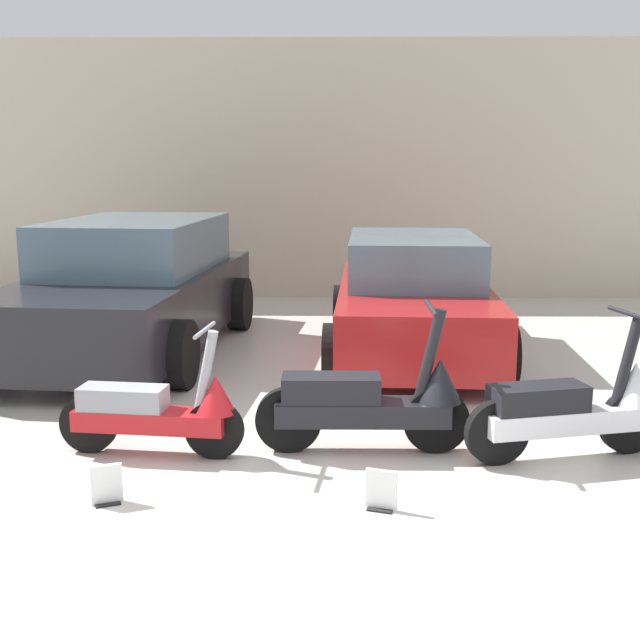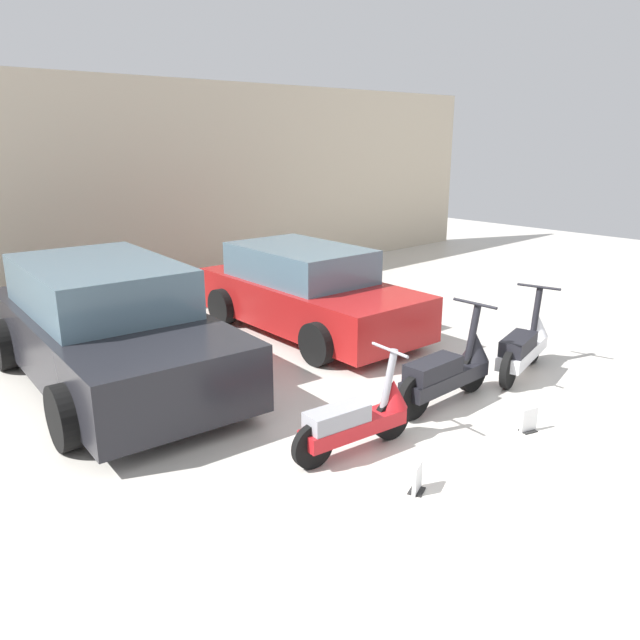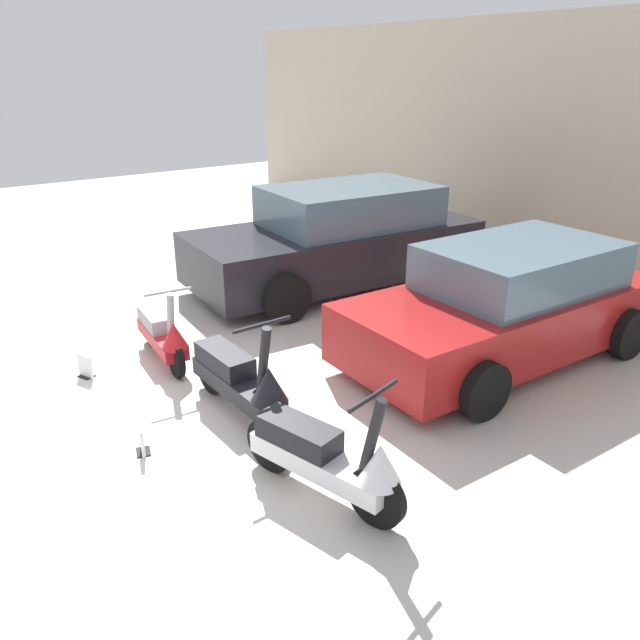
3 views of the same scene
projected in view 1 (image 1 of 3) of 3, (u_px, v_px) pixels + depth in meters
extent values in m
plane|color=beige|center=(298.00, 501.00, 5.16)|extent=(28.00, 28.00, 0.00)
cube|color=beige|center=(318.00, 171.00, 12.42)|extent=(19.60, 0.12, 3.95)
cylinder|color=black|center=(214.00, 430.00, 5.87)|extent=(0.44, 0.13, 0.44)
cylinder|color=black|center=(89.00, 424.00, 5.99)|extent=(0.44, 0.13, 0.44)
cube|color=#B2191E|center=(151.00, 420.00, 5.92)|extent=(1.16, 0.40, 0.15)
cube|color=gray|center=(123.00, 398.00, 5.91)|extent=(0.66, 0.33, 0.17)
cylinder|color=gray|center=(206.00, 372.00, 5.79)|extent=(0.21, 0.10, 0.62)
cylinder|color=gray|center=(205.00, 330.00, 5.73)|extent=(0.09, 0.50, 0.03)
cone|color=#B2191E|center=(216.00, 394.00, 5.81)|extent=(0.32, 0.32, 0.28)
cylinder|color=black|center=(436.00, 420.00, 5.98)|extent=(0.50, 0.09, 0.50)
cylinder|color=black|center=(289.00, 420.00, 5.99)|extent=(0.50, 0.09, 0.50)
cube|color=black|center=(362.00, 412.00, 5.98)|extent=(1.30, 0.31, 0.17)
cube|color=black|center=(331.00, 388.00, 5.94)|extent=(0.73, 0.29, 0.19)
cylinder|color=black|center=(430.00, 355.00, 5.89)|extent=(0.23, 0.09, 0.71)
cylinder|color=black|center=(431.00, 308.00, 5.82)|extent=(0.04, 0.58, 0.03)
cone|color=black|center=(440.00, 380.00, 5.92)|extent=(0.33, 0.33, 0.32)
cylinder|color=black|center=(629.00, 422.00, 5.97)|extent=(0.49, 0.19, 0.48)
cylinder|color=black|center=(497.00, 432.00, 5.75)|extent=(0.49, 0.19, 0.48)
cube|color=silver|center=(565.00, 419.00, 5.85)|extent=(1.28, 0.57, 0.17)
cube|color=black|center=(538.00, 398.00, 5.76)|extent=(0.75, 0.43, 0.19)
cylinder|color=black|center=(628.00, 360.00, 5.87)|extent=(0.23, 0.13, 0.68)
cylinder|color=black|center=(631.00, 314.00, 5.80)|extent=(0.16, 0.55, 0.03)
cone|color=silver|center=(635.00, 383.00, 5.92)|extent=(0.39, 0.39, 0.31)
cube|color=black|center=(131.00, 305.00, 9.03)|extent=(2.25, 4.55, 0.73)
cube|color=slate|center=(136.00, 244.00, 9.16)|extent=(1.84, 2.60, 0.58)
cylinder|color=black|center=(180.00, 354.00, 7.65)|extent=(0.29, 0.69, 0.67)
cylinder|color=black|center=(239.00, 304.00, 10.30)|extent=(0.29, 0.69, 0.67)
cylinder|color=black|center=(97.00, 301.00, 10.50)|extent=(0.29, 0.69, 0.67)
cube|color=maroon|center=(413.00, 312.00, 8.94)|extent=(1.80, 3.94, 0.65)
cube|color=slate|center=(413.00, 258.00, 9.05)|extent=(1.52, 2.23, 0.51)
cylinder|color=black|center=(506.00, 356.00, 7.75)|extent=(0.23, 0.60, 0.59)
cylinder|color=black|center=(333.00, 353.00, 7.86)|extent=(0.23, 0.60, 0.59)
cylinder|color=black|center=(474.00, 310.00, 10.10)|extent=(0.23, 0.60, 0.59)
cylinder|color=black|center=(342.00, 308.00, 10.20)|extent=(0.23, 0.60, 0.59)
cube|color=black|center=(107.00, 502.00, 5.13)|extent=(0.19, 0.17, 0.01)
cube|color=white|center=(106.00, 484.00, 5.10)|extent=(0.20, 0.10, 0.26)
cube|color=black|center=(381.00, 508.00, 5.04)|extent=(0.19, 0.16, 0.01)
cube|color=white|center=(381.00, 490.00, 5.02)|extent=(0.20, 0.09, 0.26)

